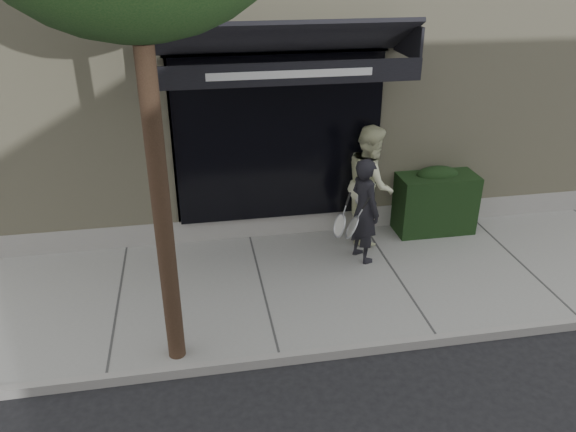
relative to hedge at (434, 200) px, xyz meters
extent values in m
plane|color=black|center=(-1.10, -1.25, -0.66)|extent=(80.00, 80.00, 0.00)
cube|color=gray|center=(-1.10, -1.25, -0.60)|extent=(20.00, 3.00, 0.12)
cube|color=gray|center=(-1.10, -2.80, -0.59)|extent=(20.00, 0.10, 0.14)
cube|color=tan|center=(-1.10, 3.75, 2.09)|extent=(14.00, 7.00, 5.50)
cube|color=gray|center=(-1.10, 0.45, -0.41)|extent=(14.02, 0.42, 0.50)
cube|color=black|center=(-2.60, 0.30, 1.14)|extent=(3.20, 0.30, 2.60)
cube|color=gray|center=(-4.20, 0.45, 1.14)|extent=(0.08, 0.40, 2.60)
cube|color=gray|center=(-1.00, 0.45, 1.14)|extent=(0.08, 0.40, 2.60)
cube|color=gray|center=(-2.60, 0.45, 2.48)|extent=(3.36, 0.40, 0.12)
cube|color=black|center=(-2.60, -0.25, 2.74)|extent=(3.60, 1.03, 0.55)
cube|color=black|center=(-2.60, -0.75, 2.35)|extent=(3.60, 0.05, 0.30)
cube|color=white|center=(-2.60, -0.78, 2.35)|extent=(2.20, 0.01, 0.10)
cube|color=black|center=(-4.38, -0.25, 2.66)|extent=(0.04, 1.00, 0.45)
cube|color=black|center=(-0.82, -0.25, 2.66)|extent=(0.04, 1.00, 0.45)
cube|color=black|center=(0.00, 0.00, -0.04)|extent=(1.30, 0.70, 1.00)
ellipsoid|color=black|center=(0.00, 0.00, 0.46)|extent=(0.71, 0.38, 0.27)
cylinder|color=black|center=(-4.30, -2.55, 1.74)|extent=(0.20, 0.20, 4.80)
imported|color=black|center=(-1.47, -0.74, 0.28)|extent=(0.56, 0.69, 1.64)
torus|color=silver|center=(-1.75, -1.09, 0.20)|extent=(0.19, 0.32, 0.28)
cylinder|color=silver|center=(-1.75, -1.09, 0.20)|extent=(0.15, 0.28, 0.25)
cylinder|color=silver|center=(-1.75, -1.09, 0.20)|extent=(0.17, 0.04, 0.10)
cylinder|color=black|center=(-1.75, -1.09, 0.20)|extent=(0.20, 0.06, 0.12)
torus|color=silver|center=(-1.93, -1.05, 0.22)|extent=(0.15, 0.32, 0.30)
cylinder|color=silver|center=(-1.93, -1.05, 0.22)|extent=(0.12, 0.28, 0.26)
cylinder|color=silver|center=(-1.93, -1.05, 0.22)|extent=(0.18, 0.05, 0.07)
cylinder|color=black|center=(-1.93, -1.05, 0.22)|extent=(0.20, 0.06, 0.09)
imported|color=beige|center=(-1.17, -0.05, 0.42)|extent=(0.90, 1.06, 1.91)
torus|color=silver|center=(-1.41, -0.32, 0.37)|extent=(0.12, 0.31, 0.30)
cylinder|color=silver|center=(-1.41, -0.32, 0.37)|extent=(0.09, 0.27, 0.27)
cylinder|color=silver|center=(-1.41, -0.32, 0.37)|extent=(0.18, 0.05, 0.05)
cylinder|color=black|center=(-1.41, -0.32, 0.37)|extent=(0.21, 0.06, 0.06)
camera|label=1|loc=(-3.94, -8.00, 3.89)|focal=35.00mm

